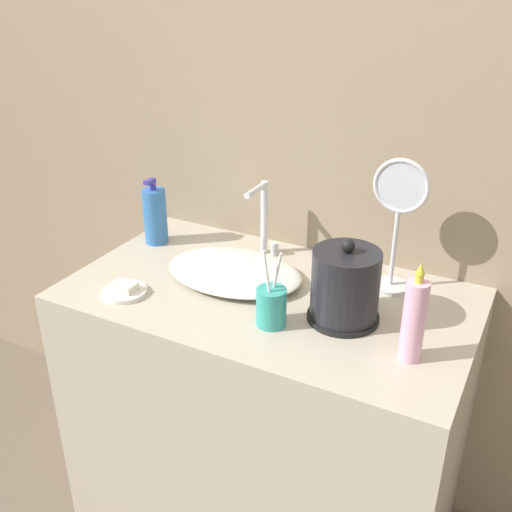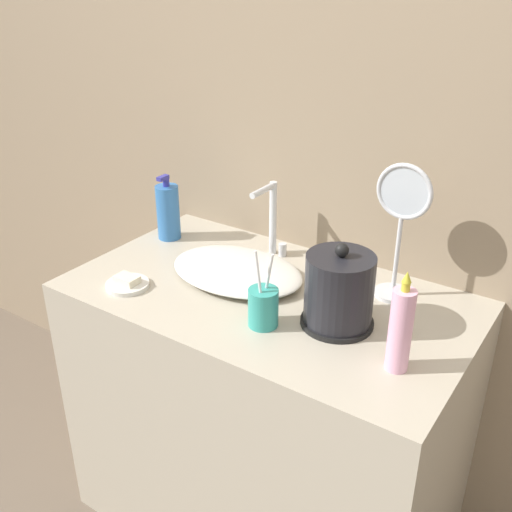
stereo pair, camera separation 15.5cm
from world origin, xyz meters
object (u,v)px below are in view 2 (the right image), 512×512
at_px(faucet, 272,217).
at_px(toothbrush_cup, 263,307).
at_px(vanity_mirror, 401,221).
at_px(shampoo_bottle, 400,329).
at_px(lotion_bottle, 168,212).
at_px(electric_kettle, 339,293).

relative_size(faucet, toothbrush_cup, 1.14).
bearing_deg(vanity_mirror, shampoo_bottle, -66.22).
distance_m(lotion_bottle, vanity_mirror, 0.74).
bearing_deg(faucet, toothbrush_cup, -60.33).
bearing_deg(toothbrush_cup, lotion_bottle, 153.95).
bearing_deg(lotion_bottle, vanity_mirror, 4.24).
relative_size(electric_kettle, toothbrush_cup, 1.09).
relative_size(electric_kettle, vanity_mirror, 0.60).
relative_size(faucet, electric_kettle, 1.04).
relative_size(faucet, shampoo_bottle, 0.95).
distance_m(faucet, lotion_bottle, 0.35).
height_order(electric_kettle, vanity_mirror, vanity_mirror).
bearing_deg(toothbrush_cup, electric_kettle, 35.46).
relative_size(toothbrush_cup, vanity_mirror, 0.55).
bearing_deg(electric_kettle, vanity_mirror, 74.70).
bearing_deg(electric_kettle, faucet, 145.44).
bearing_deg(vanity_mirror, toothbrush_cup, -122.99).
xyz_separation_m(electric_kettle, lotion_bottle, (-0.67, 0.15, 0.00)).
height_order(lotion_bottle, shampoo_bottle, shampoo_bottle).
bearing_deg(lotion_bottle, toothbrush_cup, -26.05).
height_order(faucet, lotion_bottle, faucet).
relative_size(electric_kettle, shampoo_bottle, 0.91).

